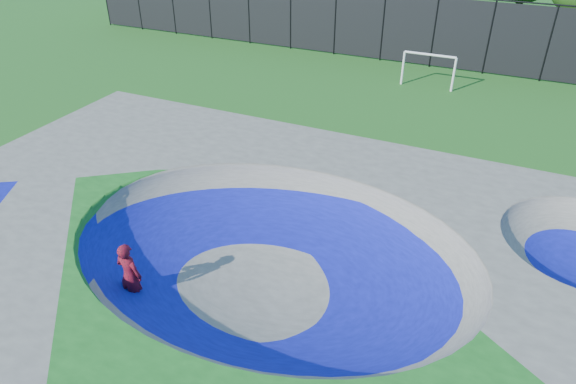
# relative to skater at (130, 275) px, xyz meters

# --- Properties ---
(ground) EXTENTS (120.00, 120.00, 0.00)m
(ground) POSITION_rel_skater_xyz_m (2.93, 2.09, -0.95)
(ground) COLOR #1C5918
(ground) RESTS_ON ground
(skate_deck) EXTENTS (22.00, 14.00, 1.50)m
(skate_deck) POSITION_rel_skater_xyz_m (2.93, 2.09, -0.20)
(skate_deck) COLOR gray
(skate_deck) RESTS_ON ground
(skater) EXTENTS (0.71, 0.47, 1.90)m
(skater) POSITION_rel_skater_xyz_m (0.00, 0.00, 0.00)
(skater) COLOR #B90E27
(skater) RESTS_ON ground
(skateboard) EXTENTS (0.79, 0.25, 0.05)m
(skateboard) POSITION_rel_skater_xyz_m (0.00, 0.00, -0.93)
(skateboard) COLOR black
(skateboard) RESTS_ON ground
(soccer_goal) EXTENTS (2.76, 0.12, 1.82)m
(soccer_goal) POSITION_rel_skater_xyz_m (3.48, 19.44, 0.31)
(soccer_goal) COLOR white
(soccer_goal) RESTS_ON ground
(fence) EXTENTS (48.09, 0.09, 4.04)m
(fence) POSITION_rel_skater_xyz_m (2.93, 23.09, 1.15)
(fence) COLOR black
(fence) RESTS_ON ground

